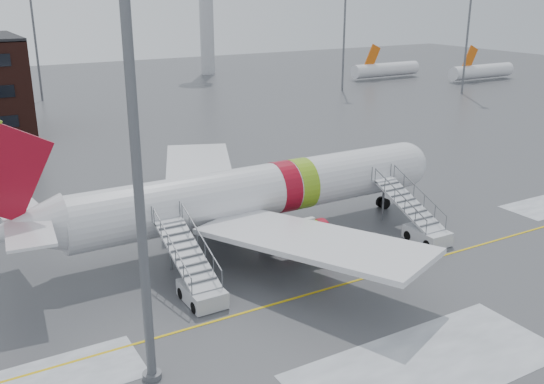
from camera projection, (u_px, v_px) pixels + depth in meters
ground at (388, 263)px, 40.78m from camera, size 260.00×260.00×0.00m
airliner at (247, 194)px, 43.91m from camera, size 35.03×32.97×11.18m
airstair_fwd at (420, 225)px, 44.52m from camera, size 2.05×7.70×3.48m
airstair_aft at (197, 280)px, 36.01m from camera, size 2.05×7.70×3.48m
light_mast_near at (133, 121)px, 24.79m from camera, size 1.20×1.20×23.84m
light_mast_far_ne at (345, 12)px, 107.27m from camera, size 1.20×1.20×24.25m
light_mast_far_n at (32, 14)px, 96.55m from camera, size 1.20×1.20×24.25m
light_mast_far_e at (470, 13)px, 103.42m from camera, size 1.20×1.20×24.25m
distant_aircraft at (418, 81)px, 123.06m from camera, size 35.00×18.00×8.00m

